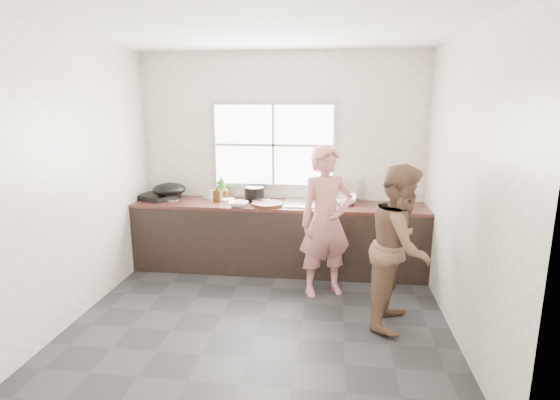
# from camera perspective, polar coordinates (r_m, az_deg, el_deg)

# --- Properties ---
(floor) EXTENTS (3.60, 3.20, 0.01)m
(floor) POSITION_cam_1_polar(r_m,az_deg,el_deg) (4.49, -2.38, -15.09)
(floor) COLOR #272729
(floor) RESTS_ON ground
(ceiling) EXTENTS (3.60, 3.20, 0.01)m
(ceiling) POSITION_cam_1_polar(r_m,az_deg,el_deg) (4.02, -2.76, 21.53)
(ceiling) COLOR silver
(ceiling) RESTS_ON wall_back
(wall_back) EXTENTS (3.60, 0.01, 2.70)m
(wall_back) POSITION_cam_1_polar(r_m,az_deg,el_deg) (5.61, 0.20, 5.16)
(wall_back) COLOR beige
(wall_back) RESTS_ON ground
(wall_left) EXTENTS (0.01, 3.20, 2.70)m
(wall_left) POSITION_cam_1_polar(r_m,az_deg,el_deg) (4.69, -24.88, 2.47)
(wall_left) COLOR beige
(wall_left) RESTS_ON ground
(wall_right) EXTENTS (0.01, 3.20, 2.70)m
(wall_right) POSITION_cam_1_polar(r_m,az_deg,el_deg) (4.14, 22.90, 1.43)
(wall_right) COLOR beige
(wall_right) RESTS_ON ground
(wall_front) EXTENTS (3.60, 0.01, 2.70)m
(wall_front) POSITION_cam_1_polar(r_m,az_deg,el_deg) (2.52, -8.69, -4.54)
(wall_front) COLOR beige
(wall_front) RESTS_ON ground
(cabinet) EXTENTS (3.60, 0.62, 0.82)m
(cabinet) POSITION_cam_1_polar(r_m,az_deg,el_deg) (5.51, -0.21, -5.01)
(cabinet) COLOR black
(cabinet) RESTS_ON floor
(countertop) EXTENTS (3.60, 0.64, 0.04)m
(countertop) POSITION_cam_1_polar(r_m,az_deg,el_deg) (5.39, -0.21, -0.66)
(countertop) COLOR #391C17
(countertop) RESTS_ON cabinet
(sink) EXTENTS (0.55, 0.45, 0.02)m
(sink) POSITION_cam_1_polar(r_m,az_deg,el_deg) (5.36, 3.50, -0.50)
(sink) COLOR silver
(sink) RESTS_ON countertop
(faucet) EXTENTS (0.02, 0.02, 0.30)m
(faucet) POSITION_cam_1_polar(r_m,az_deg,el_deg) (5.52, 3.66, 1.44)
(faucet) COLOR silver
(faucet) RESTS_ON countertop
(window_frame) EXTENTS (1.60, 0.05, 1.10)m
(window_frame) POSITION_cam_1_polar(r_m,az_deg,el_deg) (5.58, -0.85, 7.19)
(window_frame) COLOR #9EA0A5
(window_frame) RESTS_ON wall_back
(window_glazing) EXTENTS (1.50, 0.01, 1.00)m
(window_glazing) POSITION_cam_1_polar(r_m,az_deg,el_deg) (5.56, -0.88, 7.17)
(window_glazing) COLOR white
(window_glazing) RESTS_ON window_frame
(woman) EXTENTS (0.66, 0.56, 1.54)m
(woman) POSITION_cam_1_polar(r_m,az_deg,el_deg) (4.75, 5.99, -3.48)
(woman) COLOR tan
(woman) RESTS_ON floor
(person_side) EXTENTS (0.78, 0.89, 1.54)m
(person_side) POSITION_cam_1_polar(r_m,az_deg,el_deg) (4.24, 15.50, -5.84)
(person_side) COLOR brown
(person_side) RESTS_ON floor
(cutting_board) EXTENTS (0.50, 0.50, 0.04)m
(cutting_board) POSITION_cam_1_polar(r_m,az_deg,el_deg) (5.27, -1.64, -0.54)
(cutting_board) COLOR #321E13
(cutting_board) RESTS_ON countertop
(cleaver) EXTENTS (0.22, 0.12, 0.01)m
(cleaver) POSITION_cam_1_polar(r_m,az_deg,el_deg) (5.39, -2.48, 0.01)
(cleaver) COLOR silver
(cleaver) RESTS_ON cutting_board
(bowl_mince) EXTENTS (0.24, 0.24, 0.06)m
(bowl_mince) POSITION_cam_1_polar(r_m,az_deg,el_deg) (5.26, -5.43, -0.53)
(bowl_mince) COLOR white
(bowl_mince) RESTS_ON countertop
(bowl_crabs) EXTENTS (0.22, 0.22, 0.06)m
(bowl_crabs) POSITION_cam_1_polar(r_m,az_deg,el_deg) (5.40, 8.58, -0.22)
(bowl_crabs) COLOR white
(bowl_crabs) RESTS_ON countertop
(bowl_held) EXTENTS (0.22, 0.22, 0.06)m
(bowl_held) POSITION_cam_1_polar(r_m,az_deg,el_deg) (5.14, 6.29, -0.86)
(bowl_held) COLOR silver
(bowl_held) RESTS_ON countertop
(black_pot) EXTENTS (0.28, 0.28, 0.17)m
(black_pot) POSITION_cam_1_polar(r_m,az_deg,el_deg) (5.53, -3.37, 0.80)
(black_pot) COLOR black
(black_pot) RESTS_ON countertop
(plate_food) EXTENTS (0.21, 0.21, 0.02)m
(plate_food) POSITION_cam_1_polar(r_m,az_deg,el_deg) (5.63, -6.97, 0.10)
(plate_food) COLOR white
(plate_food) RESTS_ON countertop
(bottle_green) EXTENTS (0.15, 0.15, 0.33)m
(bottle_green) POSITION_cam_1_polar(r_m,az_deg,el_deg) (5.71, -7.63, 1.86)
(bottle_green) COLOR #277928
(bottle_green) RESTS_ON countertop
(bottle_brown_tall) EXTENTS (0.10, 0.10, 0.19)m
(bottle_brown_tall) POSITION_cam_1_polar(r_m,az_deg,el_deg) (5.54, -8.13, 0.81)
(bottle_brown_tall) COLOR #432910
(bottle_brown_tall) RESTS_ON countertop
(bottle_brown_short) EXTENTS (0.17, 0.17, 0.17)m
(bottle_brown_short) POSITION_cam_1_polar(r_m,az_deg,el_deg) (5.73, -7.21, 1.12)
(bottle_brown_short) COLOR #402310
(bottle_brown_short) RESTS_ON countertop
(glass_jar) EXTENTS (0.09, 0.09, 0.11)m
(glass_jar) POSITION_cam_1_polar(r_m,az_deg,el_deg) (5.71, -8.96, 0.72)
(glass_jar) COLOR silver
(glass_jar) RESTS_ON countertop
(burner) EXTENTS (0.57, 0.57, 0.06)m
(burner) POSITION_cam_1_polar(r_m,az_deg,el_deg) (5.87, -15.65, 0.48)
(burner) COLOR black
(burner) RESTS_ON countertop
(wok) EXTENTS (0.44, 0.44, 0.16)m
(wok) POSITION_cam_1_polar(r_m,az_deg,el_deg) (5.72, -14.26, 1.37)
(wok) COLOR black
(wok) RESTS_ON burner
(dish_rack) EXTENTS (0.45, 0.39, 0.28)m
(dish_rack) POSITION_cam_1_polar(r_m,az_deg,el_deg) (5.54, 8.60, 1.28)
(dish_rack) COLOR #BABCC1
(dish_rack) RESTS_ON countertop
(pot_lid_left) EXTENTS (0.27, 0.27, 0.01)m
(pot_lid_left) POSITION_cam_1_polar(r_m,az_deg,el_deg) (5.77, -13.99, 0.11)
(pot_lid_left) COLOR silver
(pot_lid_left) RESTS_ON countertop
(pot_lid_right) EXTENTS (0.36, 0.36, 0.01)m
(pot_lid_right) POSITION_cam_1_polar(r_m,az_deg,el_deg) (5.77, -8.66, 0.36)
(pot_lid_right) COLOR silver
(pot_lid_right) RESTS_ON countertop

